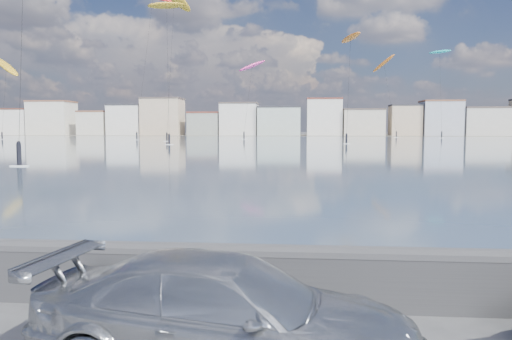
# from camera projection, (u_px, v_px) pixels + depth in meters

# --- Properties ---
(bay_water) EXTENTS (500.00, 177.00, 0.00)m
(bay_water) POSITION_uv_depth(u_px,v_px,m) (290.00, 143.00, 96.61)
(bay_water) COLOR #354E60
(bay_water) RESTS_ON ground
(far_shore_strip) EXTENTS (500.00, 60.00, 0.00)m
(far_shore_strip) POSITION_uv_depth(u_px,v_px,m) (295.00, 135.00, 204.31)
(far_shore_strip) COLOR #4C473D
(far_shore_strip) RESTS_ON ground
(seawall) EXTENTS (400.00, 0.36, 1.08)m
(seawall) POSITION_uv_depth(u_px,v_px,m) (190.00, 271.00, 8.42)
(seawall) COLOR #28282B
(seawall) RESTS_ON ground
(far_buildings) EXTENTS (240.79, 13.26, 14.60)m
(far_buildings) POSITION_uv_depth(u_px,v_px,m) (299.00, 120.00, 189.78)
(far_buildings) COLOR white
(far_buildings) RESTS_ON ground
(car_silver) EXTENTS (5.09, 2.61, 1.41)m
(car_silver) POSITION_uv_depth(u_px,v_px,m) (227.00, 315.00, 6.12)
(car_silver) COLOR #B3B6BB
(car_silver) RESTS_ON ground
(kitesurfer_1) EXTENTS (6.41, 10.58, 26.37)m
(kitesurfer_1) POSITION_uv_depth(u_px,v_px,m) (440.00, 53.00, 147.60)
(kitesurfer_1) COLOR #19BFBF
(kitesurfer_1) RESTS_ON ground
(kitesurfer_2) EXTENTS (7.83, 10.41, 26.41)m
(kitesurfer_2) POSITION_uv_depth(u_px,v_px,m) (384.00, 64.00, 157.91)
(kitesurfer_2) COLOR orange
(kitesurfer_2) RESTS_ON ground
(kitesurfer_4) EXTENTS (10.40, 13.50, 22.92)m
(kitesurfer_4) POSITION_uv_depth(u_px,v_px,m) (6.00, 67.00, 135.62)
(kitesurfer_4) COLOR #BF8C19
(kitesurfer_4) RESTS_ON ground
(kitesurfer_11) EXTENTS (8.61, 17.57, 22.61)m
(kitesurfer_11) POSITION_uv_depth(u_px,v_px,m) (252.00, 67.00, 138.48)
(kitesurfer_11) COLOR #E5338C
(kitesurfer_11) RESTS_ON ground
(kitesurfer_13) EXTENTS (4.57, 13.68, 21.75)m
(kitesurfer_13) POSITION_uv_depth(u_px,v_px,m) (351.00, 40.00, 99.14)
(kitesurfer_13) COLOR orange
(kitesurfer_13) RESTS_ON ground
(kitesurfer_14) EXTENTS (7.47, 12.15, 27.43)m
(kitesurfer_14) POSITION_uv_depth(u_px,v_px,m) (167.00, 8.00, 94.74)
(kitesurfer_14) COLOR #BF8C19
(kitesurfer_14) RESTS_ON ground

